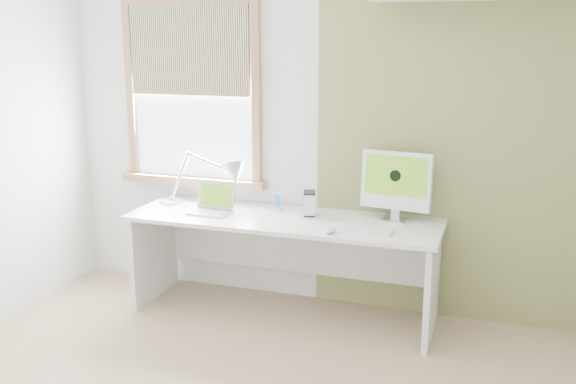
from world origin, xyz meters
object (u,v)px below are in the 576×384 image
at_px(desk, 286,241).
at_px(external_drive, 309,203).
at_px(laptop, 213,205).
at_px(imac, 396,182).
at_px(desk_lamp, 222,177).

bearing_deg(desk, external_drive, 20.61).
relative_size(laptop, external_drive, 1.78).
relative_size(external_drive, imac, 0.35).
bearing_deg(external_drive, desk_lamp, 174.26).
xyz_separation_m(laptop, imac, (1.29, 0.21, 0.22)).
bearing_deg(imac, desk, -170.50).
height_order(desk_lamp, external_drive, desk_lamp).
height_order(desk_lamp, imac, imac).
bearing_deg(desk_lamp, imac, -0.16).
distance_m(desk, desk_lamp, 0.70).
relative_size(desk, desk_lamp, 3.02).
height_order(external_drive, imac, imac).
bearing_deg(desk_lamp, external_drive, -5.74).
bearing_deg(desk, laptop, -171.11).
xyz_separation_m(desk_lamp, external_drive, (0.71, -0.07, -0.13)).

